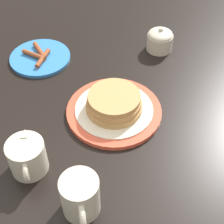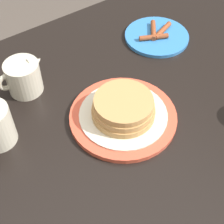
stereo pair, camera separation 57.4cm
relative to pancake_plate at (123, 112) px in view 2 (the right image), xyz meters
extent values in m
cube|color=black|center=(-0.05, 0.04, -0.04)|extent=(1.46, 0.94, 0.03)
cube|color=black|center=(-0.72, -0.37, -0.40)|extent=(0.07, 0.07, 0.69)
cylinder|color=#DB5138|center=(0.00, 0.00, -0.02)|extent=(0.24, 0.24, 0.01)
cylinder|color=beige|center=(0.00, 0.00, -0.01)|extent=(0.20, 0.20, 0.00)
cylinder|color=tan|center=(0.00, 0.00, 0.00)|extent=(0.14, 0.14, 0.02)
cylinder|color=tan|center=(0.00, 0.00, 0.02)|extent=(0.14, 0.14, 0.02)
cylinder|color=tan|center=(0.00, 0.00, 0.03)|extent=(0.13, 0.13, 0.02)
cylinder|color=#337AC6|center=(-0.26, -0.18, -0.02)|extent=(0.18, 0.18, 0.01)
cylinder|color=brown|center=(-0.28, -0.18, -0.01)|extent=(0.08, 0.04, 0.01)
cylinder|color=brown|center=(-0.24, -0.18, -0.01)|extent=(0.08, 0.05, 0.01)
cylinder|color=brown|center=(-0.26, -0.20, -0.01)|extent=(0.06, 0.07, 0.01)
cylinder|color=beige|center=(0.14, -0.21, 0.02)|extent=(0.08, 0.08, 0.08)
cone|color=beige|center=(0.10, -0.21, 0.05)|extent=(0.04, 0.04, 0.04)
torus|color=beige|center=(0.18, -0.21, 0.03)|extent=(0.05, 0.01, 0.05)
camera|label=1|loc=(0.60, -0.10, 0.62)|focal=55.00mm
camera|label=2|loc=(0.31, 0.39, 0.58)|focal=55.00mm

